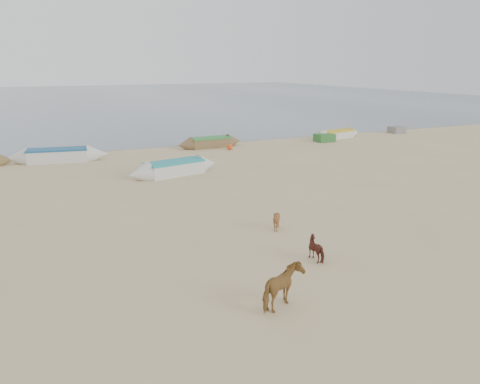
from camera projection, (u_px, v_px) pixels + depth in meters
name	position (u px, v px, depth m)	size (l,w,h in m)	color
ground	(287.00, 246.00, 16.67)	(140.00, 140.00, 0.00)	tan
sea	(69.00, 99.00, 88.59)	(160.00, 160.00, 0.00)	slate
cow_adult	(283.00, 287.00, 12.28)	(0.63, 1.39, 1.17)	brown
calf_front	(276.00, 220.00, 18.09)	(0.69, 0.77, 0.85)	brown
calf_right	(318.00, 248.00, 15.40)	(0.78, 0.67, 0.79)	#5C271D
near_canoe	(175.00, 168.00, 27.29)	(5.76, 1.32, 0.84)	beige
waterline_canoes	(41.00, 155.00, 31.22)	(48.46, 4.11, 0.91)	brown
beach_clutter	(216.00, 145.00, 35.76)	(47.40, 3.84, 0.64)	#316E39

